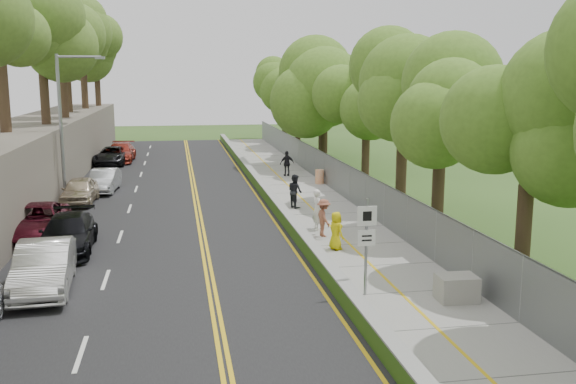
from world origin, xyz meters
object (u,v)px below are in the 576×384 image
at_px(streetlight, 65,118).
at_px(concrete_block, 457,288).
at_px(person_far, 287,164).
at_px(construction_barrel, 320,177).
at_px(painter_0, 336,231).
at_px(car_2, 37,222).
at_px(car_1, 44,267).
at_px(signpost, 366,236).

bearing_deg(streetlight, concrete_block, -51.88).
bearing_deg(person_far, streetlight, 20.29).
bearing_deg(streetlight, construction_barrel, 15.02).
bearing_deg(painter_0, car_2, 50.18).
height_order(car_2, person_far, person_far).
bearing_deg(concrete_block, painter_0, 109.12).
relative_size(car_1, painter_0, 3.09).
relative_size(streetlight, concrete_block, 6.73).
relative_size(streetlight, car_1, 1.69).
bearing_deg(painter_0, car_1, 84.52).
relative_size(streetlight, car_2, 1.51).
height_order(concrete_block, person_far, person_far).
xyz_separation_m(streetlight, person_far, (13.26, 7.51, -3.73)).
xyz_separation_m(signpost, car_1, (-10.05, 2.22, -1.14)).
relative_size(construction_barrel, painter_0, 0.59).
bearing_deg(car_2, car_1, -80.65).
xyz_separation_m(construction_barrel, car_1, (-13.30, -18.75, 0.32)).
bearing_deg(car_2, signpost, -41.85).
relative_size(signpost, car_2, 0.58).
bearing_deg(signpost, streetlight, 124.08).
bearing_deg(construction_barrel, concrete_block, -91.67).
height_order(signpost, construction_barrel, signpost).
bearing_deg(car_1, streetlight, 91.64).
bearing_deg(construction_barrel, signpost, -98.81).
bearing_deg(concrete_block, streetlight, 128.12).
xyz_separation_m(car_1, painter_0, (10.45, 3.17, -0.00)).
xyz_separation_m(streetlight, concrete_block, (14.12, -18.00, -4.19)).
height_order(painter_0, person_far, person_far).
xyz_separation_m(painter_0, person_far, (1.35, 19.13, 0.10)).
height_order(construction_barrel, painter_0, painter_0).
distance_m(signpost, painter_0, 5.53).
distance_m(concrete_block, painter_0, 6.76).
xyz_separation_m(concrete_block, painter_0, (-2.21, 6.38, 0.37)).
xyz_separation_m(construction_barrel, person_far, (-1.50, 3.55, 0.41)).
bearing_deg(car_2, streetlight, 85.39).
bearing_deg(concrete_block, car_1, 165.78).
bearing_deg(construction_barrel, car_1, -125.35).
xyz_separation_m(streetlight, construction_barrel, (14.76, 3.96, -4.14)).
height_order(construction_barrel, person_far, person_far).
bearing_deg(signpost, painter_0, 85.76).
relative_size(car_1, car_2, 0.89).
relative_size(concrete_block, person_far, 0.69).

